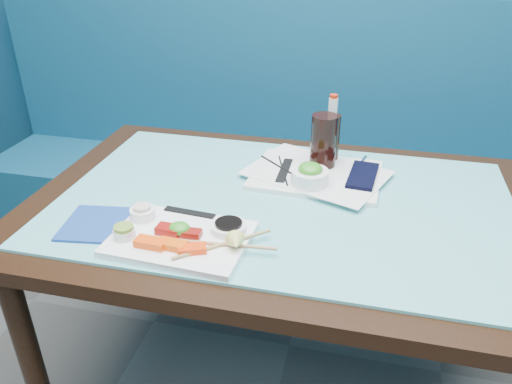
% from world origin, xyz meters
% --- Properties ---
extents(booth_bench, '(3.00, 0.56, 1.17)m').
position_xyz_m(booth_bench, '(0.00, 2.29, 0.37)').
color(booth_bench, navy).
rests_on(booth_bench, ground).
extents(dining_table, '(1.40, 0.90, 0.75)m').
position_xyz_m(dining_table, '(0.00, 1.45, 0.67)').
color(dining_table, black).
rests_on(dining_table, ground).
extents(glass_top, '(1.22, 0.76, 0.01)m').
position_xyz_m(glass_top, '(0.00, 1.45, 0.75)').
color(glass_top, '#5FB9BF').
rests_on(glass_top, dining_table).
extents(sashimi_plate, '(0.33, 0.25, 0.02)m').
position_xyz_m(sashimi_plate, '(-0.20, 1.19, 0.77)').
color(sashimi_plate, white).
rests_on(sashimi_plate, glass_top).
extents(salmon_left, '(0.07, 0.04, 0.02)m').
position_xyz_m(salmon_left, '(-0.25, 1.14, 0.78)').
color(salmon_left, '#FF4B0A').
rests_on(salmon_left, sashimi_plate).
extents(salmon_mid, '(0.07, 0.04, 0.02)m').
position_xyz_m(salmon_mid, '(-0.20, 1.14, 0.78)').
color(salmon_mid, '#F05409').
rests_on(salmon_mid, sashimi_plate).
extents(salmon_right, '(0.07, 0.05, 0.02)m').
position_xyz_m(salmon_right, '(-0.15, 1.14, 0.78)').
color(salmon_right, '#FC390A').
rests_on(salmon_right, sashimi_plate).
extents(tuna_left, '(0.06, 0.04, 0.02)m').
position_xyz_m(tuna_left, '(-0.23, 1.20, 0.78)').
color(tuna_left, maroon).
rests_on(tuna_left, sashimi_plate).
extents(tuna_right, '(0.05, 0.03, 0.02)m').
position_xyz_m(tuna_right, '(-0.18, 1.20, 0.78)').
color(tuna_right, maroon).
rests_on(tuna_right, sashimi_plate).
extents(seaweed_garnish, '(0.05, 0.05, 0.03)m').
position_xyz_m(seaweed_garnish, '(-0.21, 1.20, 0.79)').
color(seaweed_garnish, '#338C20').
rests_on(seaweed_garnish, sashimi_plate).
extents(ramekin_wasabi, '(0.07, 0.07, 0.02)m').
position_xyz_m(ramekin_wasabi, '(-0.33, 1.16, 0.79)').
color(ramekin_wasabi, silver).
rests_on(ramekin_wasabi, sashimi_plate).
extents(wasabi_fill, '(0.05, 0.05, 0.01)m').
position_xyz_m(wasabi_fill, '(-0.33, 1.16, 0.80)').
color(wasabi_fill, olive).
rests_on(wasabi_fill, ramekin_wasabi).
extents(ramekin_ginger, '(0.08, 0.08, 0.03)m').
position_xyz_m(ramekin_ginger, '(-0.32, 1.25, 0.79)').
color(ramekin_ginger, white).
rests_on(ramekin_ginger, sashimi_plate).
extents(ginger_fill, '(0.05, 0.05, 0.01)m').
position_xyz_m(ginger_fill, '(-0.32, 1.25, 0.81)').
color(ginger_fill, beige).
rests_on(ginger_fill, ramekin_ginger).
extents(soy_dish, '(0.11, 0.11, 0.02)m').
position_xyz_m(soy_dish, '(-0.10, 1.24, 0.78)').
color(soy_dish, white).
rests_on(soy_dish, sashimi_plate).
extents(soy_fill, '(0.08, 0.08, 0.01)m').
position_xyz_m(soy_fill, '(-0.10, 1.24, 0.79)').
color(soy_fill, black).
rests_on(soy_fill, soy_dish).
extents(lemon_wedge, '(0.06, 0.05, 0.05)m').
position_xyz_m(lemon_wedge, '(-0.06, 1.16, 0.80)').
color(lemon_wedge, '#E2DF6B').
rests_on(lemon_wedge, sashimi_plate).
extents(chopstick_sleeve, '(0.14, 0.03, 0.00)m').
position_xyz_m(chopstick_sleeve, '(-0.22, 1.30, 0.78)').
color(chopstick_sleeve, black).
rests_on(chopstick_sleeve, sashimi_plate).
extents(wooden_chopstick_a, '(0.19, 0.17, 0.01)m').
position_xyz_m(wooden_chopstick_a, '(-0.09, 1.18, 0.78)').
color(wooden_chopstick_a, '#A6844E').
rests_on(wooden_chopstick_a, sashimi_plate).
extents(wooden_chopstick_b, '(0.23, 0.03, 0.01)m').
position_xyz_m(wooden_chopstick_b, '(-0.08, 1.18, 0.78)').
color(wooden_chopstick_b, '#AD7951').
rests_on(wooden_chopstick_b, sashimi_plate).
extents(serving_tray, '(0.38, 0.29, 0.01)m').
position_xyz_m(serving_tray, '(0.07, 1.61, 0.76)').
color(serving_tray, white).
rests_on(serving_tray, glass_top).
extents(paper_placemat, '(0.46, 0.39, 0.00)m').
position_xyz_m(paper_placemat, '(0.07, 1.61, 0.77)').
color(paper_placemat, silver).
rests_on(paper_placemat, serving_tray).
extents(seaweed_bowl, '(0.13, 0.13, 0.04)m').
position_xyz_m(seaweed_bowl, '(0.06, 1.54, 0.79)').
color(seaweed_bowl, white).
rests_on(seaweed_bowl, serving_tray).
extents(seaweed_salad, '(0.09, 0.09, 0.03)m').
position_xyz_m(seaweed_salad, '(0.06, 1.54, 0.82)').
color(seaweed_salad, '#358D20').
rests_on(seaweed_salad, seaweed_bowl).
extents(cola_glass, '(0.09, 0.09, 0.16)m').
position_xyz_m(cola_glass, '(0.08, 1.67, 0.85)').
color(cola_glass, black).
rests_on(cola_glass, serving_tray).
extents(navy_pouch, '(0.09, 0.18, 0.01)m').
position_xyz_m(navy_pouch, '(0.20, 1.61, 0.78)').
color(navy_pouch, black).
rests_on(navy_pouch, serving_tray).
extents(fork, '(0.03, 0.08, 0.01)m').
position_xyz_m(fork, '(0.20, 1.72, 0.78)').
color(fork, white).
rests_on(fork, serving_tray).
extents(black_chopstick_a, '(0.07, 0.19, 0.01)m').
position_xyz_m(black_chopstick_a, '(-0.03, 1.60, 0.77)').
color(black_chopstick_a, black).
rests_on(black_chopstick_a, serving_tray).
extents(black_chopstick_b, '(0.19, 0.17, 0.01)m').
position_xyz_m(black_chopstick_b, '(-0.02, 1.60, 0.78)').
color(black_chopstick_b, black).
rests_on(black_chopstick_b, serving_tray).
extents(tray_sleeve, '(0.03, 0.16, 0.00)m').
position_xyz_m(tray_sleeve, '(-0.03, 1.60, 0.77)').
color(tray_sleeve, black).
rests_on(tray_sleeve, serving_tray).
extents(cola_bottle_body, '(0.07, 0.07, 0.16)m').
position_xyz_m(cola_bottle_body, '(0.09, 1.72, 0.84)').
color(cola_bottle_body, black).
rests_on(cola_bottle_body, glass_top).
extents(cola_bottle_neck, '(0.04, 0.04, 0.05)m').
position_xyz_m(cola_bottle_neck, '(0.09, 1.72, 0.94)').
color(cola_bottle_neck, white).
rests_on(cola_bottle_neck, cola_bottle_body).
extents(cola_bottle_cap, '(0.03, 0.03, 0.01)m').
position_xyz_m(cola_bottle_cap, '(0.09, 1.72, 0.97)').
color(cola_bottle_cap, red).
rests_on(cola_bottle_cap, cola_bottle_neck).
extents(blue_napkin, '(0.19, 0.19, 0.01)m').
position_xyz_m(blue_napkin, '(-0.43, 1.22, 0.76)').
color(blue_napkin, navy).
rests_on(blue_napkin, glass_top).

